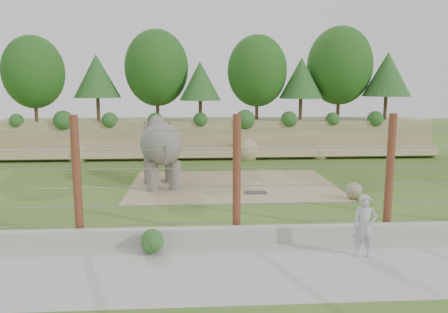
{
  "coord_description": "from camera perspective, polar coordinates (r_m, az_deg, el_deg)",
  "views": [
    {
      "loc": [
        -1.25,
        -18.05,
        4.88
      ],
      "look_at": [
        0.0,
        2.0,
        1.6
      ],
      "focal_mm": 35.0,
      "sensor_mm": 36.0,
      "label": 1
    }
  ],
  "objects": [
    {
      "name": "walkway_shrub",
      "position": [
        13.13,
        -9.6,
        -10.98
      ],
      "size": [
        0.71,
        0.71,
        0.71
      ],
      "primitive_type": "sphere",
      "color": "#1D521C",
      "rests_on": "walkway"
    },
    {
      "name": "elephant",
      "position": [
        21.3,
        -8.18,
        0.39
      ],
      "size": [
        2.46,
        4.28,
        3.25
      ],
      "primitive_type": null,
      "rotation": [
        0.0,
        0.0,
        0.19
      ],
      "color": "slate",
      "rests_on": "ground"
    },
    {
      "name": "dirt_patch",
      "position": [
        21.68,
        1.16,
        -3.71
      ],
      "size": [
        10.0,
        7.0,
        0.02
      ],
      "primitive_type": "cube",
      "color": "#958159",
      "rests_on": "ground"
    },
    {
      "name": "drain_grate",
      "position": [
        20.11,
        4.17,
        -4.69
      ],
      "size": [
        1.0,
        0.6,
        0.03
      ],
      "primitive_type": "cube",
      "color": "#262628",
      "rests_on": "dirt_patch"
    },
    {
      "name": "walkway",
      "position": [
        12.14,
        2.74,
        -14.41
      ],
      "size": [
        26.0,
        4.0,
        0.01
      ],
      "primitive_type": "cube",
      "color": "#A3A399",
      "rests_on": "ground"
    },
    {
      "name": "stone_ball",
      "position": [
        19.73,
        16.6,
        -4.32
      ],
      "size": [
        0.71,
        0.71,
        0.71
      ],
      "primitive_type": "sphere",
      "color": "gray",
      "rests_on": "dirt_patch"
    },
    {
      "name": "barrier_fence",
      "position": [
        13.91,
        1.67,
        -2.68
      ],
      "size": [
        20.26,
        0.26,
        4.0
      ],
      "color": "#5C2618",
      "rests_on": "ground"
    },
    {
      "name": "ground",
      "position": [
        18.74,
        0.38,
        -5.82
      ],
      "size": [
        90.0,
        90.0,
        0.0
      ],
      "primitive_type": "plane",
      "color": "#39591B",
      "rests_on": "ground"
    },
    {
      "name": "zookeeper",
      "position": [
        13.16,
        17.88,
        -8.69
      ],
      "size": [
        0.73,
        0.54,
        1.83
      ],
      "primitive_type": "imported",
      "rotation": [
        0.0,
        0.0,
        -0.17
      ],
      "color": "silver",
      "rests_on": "walkway"
    },
    {
      "name": "back_embankment",
      "position": [
        30.79,
        -0.15,
        7.57
      ],
      "size": [
        30.0,
        5.52,
        8.77
      ],
      "color": "#867B56",
      "rests_on": "ground"
    },
    {
      "name": "retaining_wall",
      "position": [
        13.9,
        1.83,
        -10.18
      ],
      "size": [
        26.0,
        0.35,
        0.5
      ],
      "primitive_type": "cube",
      "color": "#A3A399",
      "rests_on": "ground"
    }
  ]
}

